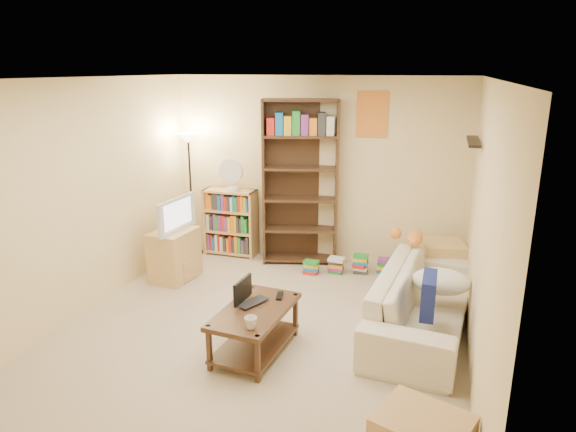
{
  "coord_description": "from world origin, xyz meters",
  "views": [
    {
      "loc": [
        1.64,
        -4.39,
        2.59
      ],
      "look_at": [
        0.08,
        0.69,
        1.05
      ],
      "focal_mm": 32.0,
      "sensor_mm": 36.0,
      "label": 1
    }
  ],
  "objects_px": {
    "tall_bookshelf": "(300,179)",
    "floor_lamp": "(189,159)",
    "laptop": "(257,304)",
    "tabby_cat": "(412,237)",
    "television": "(172,214)",
    "side_table": "(442,264)",
    "coffee_table": "(255,324)",
    "mug": "(251,323)",
    "short_bookshelf": "(231,222)",
    "desk_fan": "(231,174)",
    "sofa": "(423,301)",
    "tv_stand": "(174,255)"
  },
  "relations": [
    {
      "from": "laptop",
      "to": "television",
      "type": "relative_size",
      "value": 0.51
    },
    {
      "from": "tabby_cat",
      "to": "laptop",
      "type": "distance_m",
      "value": 2.13
    },
    {
      "from": "tabby_cat",
      "to": "television",
      "type": "relative_size",
      "value": 0.67
    },
    {
      "from": "sofa",
      "to": "floor_lamp",
      "type": "height_order",
      "value": "floor_lamp"
    },
    {
      "from": "coffee_table",
      "to": "television",
      "type": "bearing_deg",
      "value": 144.78
    },
    {
      "from": "tabby_cat",
      "to": "laptop",
      "type": "relative_size",
      "value": 1.32
    },
    {
      "from": "tall_bookshelf",
      "to": "floor_lamp",
      "type": "relative_size",
      "value": 1.28
    },
    {
      "from": "sofa",
      "to": "laptop",
      "type": "distance_m",
      "value": 1.7
    },
    {
      "from": "television",
      "to": "mug",
      "type": "bearing_deg",
      "value": -129.54
    },
    {
      "from": "coffee_table",
      "to": "television",
      "type": "xyz_separation_m",
      "value": [
        -1.59,
        1.35,
        0.56
      ]
    },
    {
      "from": "tv_stand",
      "to": "tall_bookshelf",
      "type": "relative_size",
      "value": 0.29
    },
    {
      "from": "laptop",
      "to": "sofa",
      "type": "bearing_deg",
      "value": -36.34
    },
    {
      "from": "tabby_cat",
      "to": "floor_lamp",
      "type": "height_order",
      "value": "floor_lamp"
    },
    {
      "from": "laptop",
      "to": "mug",
      "type": "xyz_separation_m",
      "value": [
        0.11,
        -0.43,
        0.04
      ]
    },
    {
      "from": "coffee_table",
      "to": "desk_fan",
      "type": "distance_m",
      "value": 2.8
    },
    {
      "from": "tabby_cat",
      "to": "desk_fan",
      "type": "distance_m",
      "value": 2.61
    },
    {
      "from": "laptop",
      "to": "tall_bookshelf",
      "type": "bearing_deg",
      "value": 30.41
    },
    {
      "from": "television",
      "to": "floor_lamp",
      "type": "xyz_separation_m",
      "value": [
        -0.2,
        0.9,
        0.53
      ]
    },
    {
      "from": "floor_lamp",
      "to": "mug",
      "type": "bearing_deg",
      "value": -54.01
    },
    {
      "from": "tv_stand",
      "to": "side_table",
      "type": "bearing_deg",
      "value": 19.28
    },
    {
      "from": "tall_bookshelf",
      "to": "laptop",
      "type": "bearing_deg",
      "value": -98.65
    },
    {
      "from": "mug",
      "to": "side_table",
      "type": "distance_m",
      "value": 2.94
    },
    {
      "from": "desk_fan",
      "to": "floor_lamp",
      "type": "xyz_separation_m",
      "value": [
        -0.58,
        -0.11,
        0.2
      ]
    },
    {
      "from": "floor_lamp",
      "to": "coffee_table",
      "type": "bearing_deg",
      "value": -51.47
    },
    {
      "from": "tabby_cat",
      "to": "mug",
      "type": "relative_size",
      "value": 3.94
    },
    {
      "from": "tabby_cat",
      "to": "television",
      "type": "distance_m",
      "value": 2.9
    },
    {
      "from": "side_table",
      "to": "laptop",
      "type": "bearing_deg",
      "value": -128.75
    },
    {
      "from": "tall_bookshelf",
      "to": "short_bookshelf",
      "type": "relative_size",
      "value": 2.34
    },
    {
      "from": "television",
      "to": "side_table",
      "type": "height_order",
      "value": "television"
    },
    {
      "from": "mug",
      "to": "short_bookshelf",
      "type": "height_order",
      "value": "short_bookshelf"
    },
    {
      "from": "sofa",
      "to": "side_table",
      "type": "relative_size",
      "value": 4.0
    },
    {
      "from": "tv_stand",
      "to": "tall_bookshelf",
      "type": "xyz_separation_m",
      "value": [
        1.35,
        1.05,
        0.85
      ]
    },
    {
      "from": "short_bookshelf",
      "to": "floor_lamp",
      "type": "relative_size",
      "value": 0.55
    },
    {
      "from": "coffee_table",
      "to": "short_bookshelf",
      "type": "relative_size",
      "value": 1.1
    },
    {
      "from": "mug",
      "to": "tv_stand",
      "type": "distance_m",
      "value": 2.41
    },
    {
      "from": "tabby_cat",
      "to": "desk_fan",
      "type": "height_order",
      "value": "desk_fan"
    },
    {
      "from": "mug",
      "to": "tall_bookshelf",
      "type": "relative_size",
      "value": 0.06
    },
    {
      "from": "mug",
      "to": "tall_bookshelf",
      "type": "xyz_separation_m",
      "value": [
        -0.34,
        2.76,
        0.67
      ]
    },
    {
      "from": "side_table",
      "to": "tv_stand",
      "type": "bearing_deg",
      "value": -166.42
    },
    {
      "from": "coffee_table",
      "to": "tv_stand",
      "type": "relative_size",
      "value": 1.63
    },
    {
      "from": "tabby_cat",
      "to": "coffee_table",
      "type": "relative_size",
      "value": 0.48
    },
    {
      "from": "laptop",
      "to": "tabby_cat",
      "type": "bearing_deg",
      "value": -13.0
    },
    {
      "from": "tall_bookshelf",
      "to": "coffee_table",
      "type": "bearing_deg",
      "value": -98.66
    },
    {
      "from": "desk_fan",
      "to": "tall_bookshelf",
      "type": "bearing_deg",
      "value": 2.68
    },
    {
      "from": "tall_bookshelf",
      "to": "short_bookshelf",
      "type": "bearing_deg",
      "value": 165.51
    },
    {
      "from": "coffee_table",
      "to": "side_table",
      "type": "height_order",
      "value": "side_table"
    },
    {
      "from": "short_bookshelf",
      "to": "tabby_cat",
      "type": "bearing_deg",
      "value": -13.89
    },
    {
      "from": "tabby_cat",
      "to": "coffee_table",
      "type": "bearing_deg",
      "value": -126.21
    },
    {
      "from": "tall_bookshelf",
      "to": "mug",
      "type": "bearing_deg",
      "value": -97.38
    },
    {
      "from": "sofa",
      "to": "desk_fan",
      "type": "height_order",
      "value": "desk_fan"
    }
  ]
}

